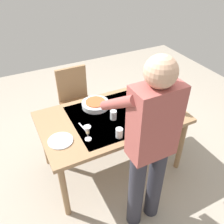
{
  "coord_description": "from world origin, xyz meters",
  "views": [
    {
      "loc": [
        0.89,
        1.79,
        2.25
      ],
      "look_at": [
        0.0,
        0.0,
        0.79
      ],
      "focal_mm": 38.53,
      "sensor_mm": 36.0,
      "label": 1
    }
  ],
  "objects_px": {
    "water_cup_near_right": "(119,133)",
    "person_server": "(150,143)",
    "wine_bottle": "(174,103)",
    "water_cup_near_left": "(113,115)",
    "wine_glass_left": "(131,106)",
    "chair_near": "(75,98)",
    "serving_bowl_pasta": "(96,104)",
    "dinner_plate_near": "(61,141)",
    "wine_glass_right": "(88,131)",
    "dining_table": "(112,122)"
  },
  "relations": [
    {
      "from": "water_cup_near_right",
      "to": "dining_table",
      "type": "bearing_deg",
      "value": -104.81
    },
    {
      "from": "person_server",
      "to": "water_cup_near_right",
      "type": "relative_size",
      "value": 18.09
    },
    {
      "from": "dining_table",
      "to": "chair_near",
      "type": "bearing_deg",
      "value": -81.17
    },
    {
      "from": "serving_bowl_pasta",
      "to": "dinner_plate_near",
      "type": "xyz_separation_m",
      "value": [
        0.51,
        0.37,
        -0.03
      ]
    },
    {
      "from": "person_server",
      "to": "dinner_plate_near",
      "type": "relative_size",
      "value": 7.34
    },
    {
      "from": "water_cup_near_left",
      "to": "wine_glass_right",
      "type": "bearing_deg",
      "value": 26.32
    },
    {
      "from": "dining_table",
      "to": "wine_bottle",
      "type": "distance_m",
      "value": 0.68
    },
    {
      "from": "wine_glass_left",
      "to": "dinner_plate_near",
      "type": "height_order",
      "value": "wine_glass_left"
    },
    {
      "from": "water_cup_near_right",
      "to": "person_server",
      "type": "bearing_deg",
      "value": 98.39
    },
    {
      "from": "wine_glass_left",
      "to": "dinner_plate_near",
      "type": "distance_m",
      "value": 0.79
    },
    {
      "from": "wine_bottle",
      "to": "water_cup_near_left",
      "type": "xyz_separation_m",
      "value": [
        0.62,
        -0.17,
        -0.06
      ]
    },
    {
      "from": "dining_table",
      "to": "chair_near",
      "type": "distance_m",
      "value": 0.85
    },
    {
      "from": "water_cup_near_left",
      "to": "serving_bowl_pasta",
      "type": "distance_m",
      "value": 0.29
    },
    {
      "from": "wine_glass_left",
      "to": "dinner_plate_near",
      "type": "xyz_separation_m",
      "value": [
        0.78,
        0.07,
        -0.1
      ]
    },
    {
      "from": "dining_table",
      "to": "water_cup_near_right",
      "type": "relative_size",
      "value": 16.06
    },
    {
      "from": "wine_glass_right",
      "to": "water_cup_near_right",
      "type": "distance_m",
      "value": 0.3
    },
    {
      "from": "wine_glass_right",
      "to": "wine_glass_left",
      "type": "bearing_deg",
      "value": -163.6
    },
    {
      "from": "wine_bottle",
      "to": "wine_glass_left",
      "type": "relative_size",
      "value": 1.96
    },
    {
      "from": "water_cup_near_right",
      "to": "dinner_plate_near",
      "type": "distance_m",
      "value": 0.54
    },
    {
      "from": "water_cup_near_right",
      "to": "water_cup_near_left",
      "type": "bearing_deg",
      "value": -105.57
    },
    {
      "from": "wine_glass_right",
      "to": "wine_bottle",
      "type": "bearing_deg",
      "value": 179.84
    },
    {
      "from": "wine_bottle",
      "to": "wine_glass_left",
      "type": "height_order",
      "value": "wine_bottle"
    },
    {
      "from": "chair_near",
      "to": "person_server",
      "type": "height_order",
      "value": "person_server"
    },
    {
      "from": "dining_table",
      "to": "wine_glass_right",
      "type": "bearing_deg",
      "value": 31.99
    },
    {
      "from": "dining_table",
      "to": "water_cup_near_right",
      "type": "distance_m",
      "value": 0.35
    },
    {
      "from": "wine_bottle",
      "to": "water_cup_near_left",
      "type": "distance_m",
      "value": 0.65
    },
    {
      "from": "chair_near",
      "to": "wine_glass_right",
      "type": "relative_size",
      "value": 6.03
    },
    {
      "from": "chair_near",
      "to": "wine_glass_left",
      "type": "relative_size",
      "value": 6.03
    },
    {
      "from": "dining_table",
      "to": "dinner_plate_near",
      "type": "relative_size",
      "value": 6.52
    },
    {
      "from": "wine_glass_right",
      "to": "person_server",
      "type": "bearing_deg",
      "value": 124.32
    },
    {
      "from": "wine_glass_left",
      "to": "water_cup_near_right",
      "type": "xyz_separation_m",
      "value": [
        0.27,
        0.26,
        -0.06
      ]
    },
    {
      "from": "chair_near",
      "to": "water_cup_near_left",
      "type": "distance_m",
      "value": 0.92
    },
    {
      "from": "wine_glass_right",
      "to": "water_cup_near_right",
      "type": "xyz_separation_m",
      "value": [
        -0.27,
        0.1,
        -0.06
      ]
    },
    {
      "from": "water_cup_near_left",
      "to": "water_cup_near_right",
      "type": "height_order",
      "value": "water_cup_near_left"
    },
    {
      "from": "chair_near",
      "to": "wine_glass_right",
      "type": "xyz_separation_m",
      "value": [
        0.23,
        1.05,
        0.31
      ]
    },
    {
      "from": "serving_bowl_pasta",
      "to": "dinner_plate_near",
      "type": "height_order",
      "value": "serving_bowl_pasta"
    },
    {
      "from": "dining_table",
      "to": "wine_glass_right",
      "type": "distance_m",
      "value": 0.46
    },
    {
      "from": "water_cup_near_right",
      "to": "wine_glass_left",
      "type": "bearing_deg",
      "value": -136.92
    },
    {
      "from": "chair_near",
      "to": "wine_glass_right",
      "type": "height_order",
      "value": "chair_near"
    },
    {
      "from": "person_server",
      "to": "dinner_plate_near",
      "type": "xyz_separation_m",
      "value": [
        0.57,
        -0.57,
        -0.22
      ]
    },
    {
      "from": "chair_near",
      "to": "water_cup_near_left",
      "type": "relative_size",
      "value": 9.33
    },
    {
      "from": "chair_near",
      "to": "serving_bowl_pasta",
      "type": "height_order",
      "value": "chair_near"
    },
    {
      "from": "chair_near",
      "to": "wine_glass_left",
      "type": "xyz_separation_m",
      "value": [
        -0.32,
        0.89,
        0.31
      ]
    },
    {
      "from": "wine_glass_right",
      "to": "dinner_plate_near",
      "type": "distance_m",
      "value": 0.27
    },
    {
      "from": "water_cup_near_left",
      "to": "person_server",
      "type": "bearing_deg",
      "value": 88.49
    },
    {
      "from": "person_server",
      "to": "wine_glass_right",
      "type": "height_order",
      "value": "person_server"
    },
    {
      "from": "water_cup_near_left",
      "to": "wine_glass_left",
      "type": "bearing_deg",
      "value": 176.93
    },
    {
      "from": "wine_bottle",
      "to": "wine_glass_right",
      "type": "bearing_deg",
      "value": -0.16
    },
    {
      "from": "person_server",
      "to": "wine_glass_left",
      "type": "xyz_separation_m",
      "value": [
        -0.22,
        -0.65,
        -0.12
      ]
    },
    {
      "from": "dining_table",
      "to": "water_cup_near_left",
      "type": "relative_size",
      "value": 15.38
    }
  ]
}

